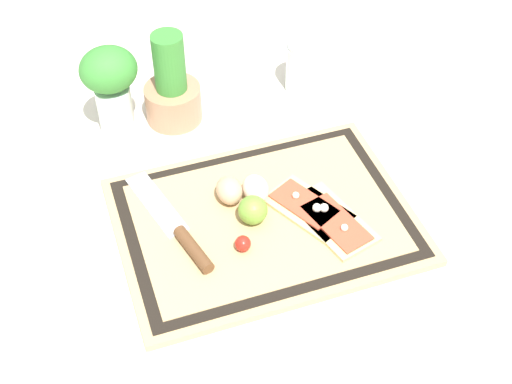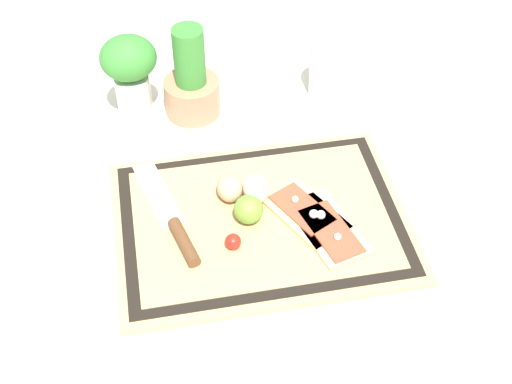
{
  "view_description": "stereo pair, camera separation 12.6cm",
  "coord_description": "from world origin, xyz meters",
  "px_view_note": "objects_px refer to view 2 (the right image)",
  "views": [
    {
      "loc": [
        -0.29,
        -0.79,
        0.94
      ],
      "look_at": [
        0.0,
        0.05,
        0.03
      ],
      "focal_mm": 50.0,
      "sensor_mm": 36.0,
      "label": 1
    },
    {
      "loc": [
        -0.16,
        -0.82,
        0.94
      ],
      "look_at": [
        0.0,
        0.05,
        0.03
      ],
      "focal_mm": 50.0,
      "sensor_mm": 36.0,
      "label": 2
    }
  ],
  "objects_px": {
    "egg_pink": "(257,189)",
    "cherry_tomato_red": "(233,242)",
    "pizza_slice_far": "(305,212)",
    "herb_glass": "(130,72)",
    "knife": "(176,227)",
    "sauce_jar": "(331,74)",
    "lime": "(248,209)",
    "egg_brown": "(230,188)",
    "herb_pot": "(191,84)",
    "pizza_slice_near": "(328,228)"
  },
  "relations": [
    {
      "from": "egg_brown",
      "to": "herb_pot",
      "type": "xyz_separation_m",
      "value": [
        -0.03,
        0.27,
        0.03
      ]
    },
    {
      "from": "knife",
      "to": "egg_pink",
      "type": "bearing_deg",
      "value": 18.32
    },
    {
      "from": "pizza_slice_near",
      "to": "cherry_tomato_red",
      "type": "relative_size",
      "value": 6.64
    },
    {
      "from": "herb_glass",
      "to": "lime",
      "type": "bearing_deg",
      "value": -62.57
    },
    {
      "from": "pizza_slice_near",
      "to": "egg_brown",
      "type": "xyz_separation_m",
      "value": [
        -0.15,
        0.11,
        0.02
      ]
    },
    {
      "from": "pizza_slice_near",
      "to": "knife",
      "type": "relative_size",
      "value": 0.68
    },
    {
      "from": "egg_pink",
      "to": "sauce_jar",
      "type": "xyz_separation_m",
      "value": [
        0.21,
        0.29,
        0.01
      ]
    },
    {
      "from": "egg_brown",
      "to": "lime",
      "type": "relative_size",
      "value": 1.16
    },
    {
      "from": "lime",
      "to": "sauce_jar",
      "type": "xyz_separation_m",
      "value": [
        0.24,
        0.34,
        0.01
      ]
    },
    {
      "from": "lime",
      "to": "egg_pink",
      "type": "bearing_deg",
      "value": 62.57
    },
    {
      "from": "cherry_tomato_red",
      "to": "lime",
      "type": "bearing_deg",
      "value": 57.69
    },
    {
      "from": "herb_pot",
      "to": "cherry_tomato_red",
      "type": "bearing_deg",
      "value": -87.26
    },
    {
      "from": "pizza_slice_far",
      "to": "lime",
      "type": "relative_size",
      "value": 3.35
    },
    {
      "from": "knife",
      "to": "herb_glass",
      "type": "bearing_deg",
      "value": 97.64
    },
    {
      "from": "knife",
      "to": "egg_pink",
      "type": "relative_size",
      "value": 4.5
    },
    {
      "from": "pizza_slice_near",
      "to": "herb_pot",
      "type": "relative_size",
      "value": 0.93
    },
    {
      "from": "egg_pink",
      "to": "sauce_jar",
      "type": "distance_m",
      "value": 0.36
    },
    {
      "from": "egg_pink",
      "to": "lime",
      "type": "bearing_deg",
      "value": -117.43
    },
    {
      "from": "pizza_slice_near",
      "to": "herb_glass",
      "type": "xyz_separation_m",
      "value": [
        -0.3,
        0.38,
        0.09
      ]
    },
    {
      "from": "egg_brown",
      "to": "herb_glass",
      "type": "xyz_separation_m",
      "value": [
        -0.15,
        0.27,
        0.08
      ]
    },
    {
      "from": "knife",
      "to": "herb_glass",
      "type": "height_order",
      "value": "herb_glass"
    },
    {
      "from": "cherry_tomato_red",
      "to": "herb_pot",
      "type": "height_order",
      "value": "herb_pot"
    },
    {
      "from": "herb_pot",
      "to": "sauce_jar",
      "type": "distance_m",
      "value": 0.29
    },
    {
      "from": "egg_brown",
      "to": "sauce_jar",
      "type": "distance_m",
      "value": 0.38
    },
    {
      "from": "cherry_tomato_red",
      "to": "herb_pot",
      "type": "distance_m",
      "value": 0.39
    },
    {
      "from": "egg_pink",
      "to": "cherry_tomato_red",
      "type": "height_order",
      "value": "egg_pink"
    },
    {
      "from": "cherry_tomato_red",
      "to": "herb_pot",
      "type": "relative_size",
      "value": 0.14
    },
    {
      "from": "egg_brown",
      "to": "lime",
      "type": "height_order",
      "value": "lime"
    },
    {
      "from": "lime",
      "to": "herb_pot",
      "type": "relative_size",
      "value": 0.26
    },
    {
      "from": "egg_brown",
      "to": "sauce_jar",
      "type": "relative_size",
      "value": 0.53
    },
    {
      "from": "pizza_slice_far",
      "to": "herb_glass",
      "type": "height_order",
      "value": "herb_glass"
    },
    {
      "from": "knife",
      "to": "pizza_slice_far",
      "type": "bearing_deg",
      "value": -1.3
    },
    {
      "from": "cherry_tomato_red",
      "to": "egg_pink",
      "type": "bearing_deg",
      "value": 59.83
    },
    {
      "from": "knife",
      "to": "cherry_tomato_red",
      "type": "relative_size",
      "value": 9.76
    },
    {
      "from": "knife",
      "to": "sauce_jar",
      "type": "relative_size",
      "value": 2.38
    },
    {
      "from": "egg_pink",
      "to": "pizza_slice_far",
      "type": "bearing_deg",
      "value": -36.42
    },
    {
      "from": "egg_pink",
      "to": "herb_pot",
      "type": "relative_size",
      "value": 0.3
    },
    {
      "from": "pizza_slice_far",
      "to": "pizza_slice_near",
      "type": "bearing_deg",
      "value": -56.7
    },
    {
      "from": "herb_pot",
      "to": "egg_brown",
      "type": "bearing_deg",
      "value": -83.3
    },
    {
      "from": "herb_pot",
      "to": "herb_glass",
      "type": "height_order",
      "value": "herb_pot"
    },
    {
      "from": "knife",
      "to": "lime",
      "type": "bearing_deg",
      "value": 1.15
    },
    {
      "from": "pizza_slice_near",
      "to": "knife",
      "type": "bearing_deg",
      "value": 169.11
    },
    {
      "from": "pizza_slice_near",
      "to": "egg_brown",
      "type": "relative_size",
      "value": 3.06
    },
    {
      "from": "pizza_slice_near",
      "to": "egg_pink",
      "type": "xyz_separation_m",
      "value": [
        -0.1,
        0.1,
        0.02
      ]
    },
    {
      "from": "egg_brown",
      "to": "sauce_jar",
      "type": "bearing_deg",
      "value": 47.27
    },
    {
      "from": "pizza_slice_near",
      "to": "herb_glass",
      "type": "distance_m",
      "value": 0.49
    },
    {
      "from": "herb_glass",
      "to": "egg_brown",
      "type": "bearing_deg",
      "value": -61.29
    },
    {
      "from": "pizza_slice_near",
      "to": "cherry_tomato_red",
      "type": "height_order",
      "value": "cherry_tomato_red"
    },
    {
      "from": "pizza_slice_near",
      "to": "herb_pot",
      "type": "bearing_deg",
      "value": 115.51
    },
    {
      "from": "pizza_slice_far",
      "to": "cherry_tomato_red",
      "type": "xyz_separation_m",
      "value": [
        -0.14,
        -0.05,
        0.01
      ]
    }
  ]
}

